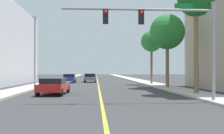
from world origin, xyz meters
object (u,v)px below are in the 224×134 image
object	(u,v)px
palm_far	(151,42)
car_red	(54,86)
street_lamp	(35,48)
car_gray	(90,78)
car_blue	(69,78)
traffic_signal_mast	(167,28)
palm_mid	(167,32)
palm_near	(196,0)

from	to	relation	value
palm_far	car_red	size ratio (longest dim) A/B	1.55
street_lamp	car_gray	xyz separation A→B (m)	(5.51, 16.13, -3.59)
palm_far	car_blue	world-z (taller)	palm_far
street_lamp	car_blue	distance (m)	15.08
street_lamp	palm_far	world-z (taller)	street_lamp
traffic_signal_mast	car_red	distance (m)	10.35
palm_far	street_lamp	bearing A→B (deg)	-151.92
palm_far	car_blue	distance (m)	14.62
street_lamp	car_blue	bearing A→B (deg)	81.22
palm_mid	car_blue	xyz separation A→B (m)	(-11.85, 14.90, -5.30)
palm_far	car_red	distance (m)	19.07
street_lamp	traffic_signal_mast	bearing A→B (deg)	-51.40
palm_far	car_red	world-z (taller)	palm_far
palm_near	car_gray	distance (m)	26.83
car_red	car_blue	size ratio (longest dim) A/B	1.13
traffic_signal_mast	palm_far	bearing A→B (deg)	80.83
traffic_signal_mast	car_gray	size ratio (longest dim) A/B	2.35
traffic_signal_mast	palm_far	distance (m)	21.13
car_red	palm_mid	bearing A→B (deg)	34.76
traffic_signal_mast	car_red	world-z (taller)	traffic_signal_mast
street_lamp	palm_far	bearing A→B (deg)	28.08
car_blue	palm_mid	bearing A→B (deg)	129.64
palm_far	car_blue	size ratio (longest dim) A/B	1.75
car_blue	palm_near	bearing A→B (deg)	119.03
palm_near	car_gray	bearing A→B (deg)	109.80
palm_near	palm_far	bearing A→B (deg)	91.06
traffic_signal_mast	palm_near	world-z (taller)	palm_near
palm_mid	car_red	size ratio (longest dim) A/B	1.68
palm_far	car_blue	bearing A→B (deg)	149.27
palm_near	car_red	world-z (taller)	palm_near
palm_mid	palm_far	xyz separation A→B (m)	(-0.08, 7.90, -0.19)
palm_near	palm_mid	xyz separation A→B (m)	(-0.21, 7.89, -1.45)
car_gray	street_lamp	bearing A→B (deg)	-108.29
palm_mid	car_red	distance (m)	14.01
car_blue	traffic_signal_mast	bearing A→B (deg)	107.96
palm_far	car_gray	world-z (taller)	palm_far
palm_mid	car_blue	bearing A→B (deg)	128.51
car_blue	car_gray	bearing A→B (deg)	-152.05
palm_far	palm_mid	bearing A→B (deg)	-89.42
car_red	palm_far	bearing A→B (deg)	56.28
palm_far	car_gray	distance (m)	13.16
traffic_signal_mast	car_blue	size ratio (longest dim) A/B	2.21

